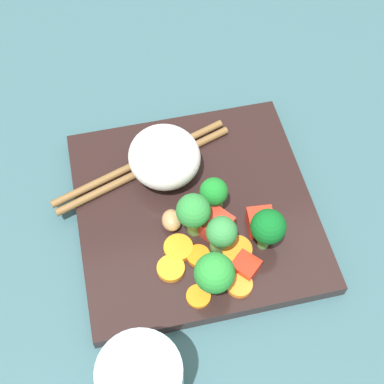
{
  "coord_description": "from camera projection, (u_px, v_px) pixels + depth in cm",
  "views": [
    {
      "loc": [
        -7.77,
        -30.18,
        52.8
      ],
      "look_at": [
        -0.19,
        0.54,
        3.61
      ],
      "focal_mm": 51.18,
      "sensor_mm": 36.0,
      "label": 1
    }
  ],
  "objects": [
    {
      "name": "broccoli_floret_0",
      "position": [
        193.0,
        213.0,
        0.55
      ],
      "size": [
        3.55,
        3.55,
        5.98
      ],
      "color": "#6FA346",
      "rests_on": "square_plate"
    },
    {
      "name": "carrot_slice_5",
      "position": [
        171.0,
        269.0,
        0.55
      ],
      "size": [
        2.87,
        2.87,
        0.64
      ],
      "primitive_type": "cylinder",
      "rotation": [
        0.0,
        0.0,
        6.28
      ],
      "color": "orange",
      "rests_on": "square_plate"
    },
    {
      "name": "carrot_slice_1",
      "position": [
        237.0,
        249.0,
        0.57
      ],
      "size": [
        4.04,
        4.04,
        0.41
      ],
      "primitive_type": "cylinder",
      "rotation": [
        0.0,
        0.0,
        5.04
      ],
      "color": "orange",
      "rests_on": "square_plate"
    },
    {
      "name": "chicken_piece_0",
      "position": [
        172.0,
        220.0,
        0.58
      ],
      "size": [
        2.35,
        2.73,
        1.92
      ],
      "primitive_type": "ellipsoid",
      "rotation": [
        0.0,
        0.0,
        1.47
      ],
      "color": "#AD8353",
      "rests_on": "square_plate"
    },
    {
      "name": "chopstick_pair",
      "position": [
        143.0,
        166.0,
        0.62
      ],
      "size": [
        21.59,
        8.64,
        0.85
      ],
      "rotation": [
        0.0,
        0.0,
        3.45
      ],
      "color": "brown",
      "rests_on": "square_plate"
    },
    {
      "name": "pepper_chunk_1",
      "position": [
        246.0,
        266.0,
        0.55
      ],
      "size": [
        3.37,
        3.39,
        1.45
      ],
      "primitive_type": "cube",
      "rotation": [
        0.0,
        0.0,
        5.41
      ],
      "color": "red",
      "rests_on": "square_plate"
    },
    {
      "name": "rice_mound",
      "position": [
        164.0,
        157.0,
        0.6
      ],
      "size": [
        11.0,
        11.05,
        6.13
      ],
      "primitive_type": "ellipsoid",
      "rotation": [
        0.0,
        0.0,
        3.75
      ],
      "color": "white",
      "rests_on": "square_plate"
    },
    {
      "name": "pepper_chunk_0",
      "position": [
        215.0,
        225.0,
        0.57
      ],
      "size": [
        4.37,
        4.34,
        2.18
      ],
      "primitive_type": "cube",
      "rotation": [
        0.0,
        0.0,
        5.36
      ],
      "color": "red",
      "rests_on": "square_plate"
    },
    {
      "name": "carrot_slice_4",
      "position": [
        198.0,
        256.0,
        0.56
      ],
      "size": [
        3.44,
        3.44,
        0.61
      ],
      "primitive_type": "cylinder",
      "rotation": [
        0.0,
        0.0,
        0.81
      ],
      "color": "orange",
      "rests_on": "square_plate"
    },
    {
      "name": "carrot_slice_2",
      "position": [
        239.0,
        285.0,
        0.55
      ],
      "size": [
        3.19,
        3.19,
        0.65
      ],
      "primitive_type": "cylinder",
      "rotation": [
        0.0,
        0.0,
        2.91
      ],
      "color": "orange",
      "rests_on": "square_plate"
    },
    {
      "name": "broccoli_floret_2",
      "position": [
        268.0,
        227.0,
        0.55
      ],
      "size": [
        3.64,
        3.64,
        5.42
      ],
      "color": "#58A247",
      "rests_on": "square_plate"
    },
    {
      "name": "square_plate",
      "position": [
        195.0,
        209.0,
        0.61
      ],
      "size": [
        26.17,
        26.17,
        1.61
      ],
      "primitive_type": "cube",
      "rotation": [
        0.0,
        0.0,
        -0.02
      ],
      "color": "black",
      "rests_on": "ground_plane"
    },
    {
      "name": "carrot_slice_3",
      "position": [
        198.0,
        296.0,
        0.54
      ],
      "size": [
        3.42,
        3.42,
        0.41
      ],
      "primitive_type": "cylinder",
      "rotation": [
        0.0,
        0.0,
        4.09
      ],
      "color": "orange",
      "rests_on": "square_plate"
    },
    {
      "name": "ground_plane",
      "position": [
        195.0,
        217.0,
        0.62
      ],
      "size": [
        110.0,
        110.0,
        2.0
      ],
      "primitive_type": "cube",
      "color": "#31565E"
    },
    {
      "name": "broccoli_floret_1",
      "position": [
        221.0,
        234.0,
        0.54
      ],
      "size": [
        3.19,
        3.19,
        5.13
      ],
      "color": "#568E4C",
      "rests_on": "square_plate"
    },
    {
      "name": "broccoli_floret_3",
      "position": [
        214.0,
        273.0,
        0.52
      ],
      "size": [
        3.97,
        3.97,
        5.55
      ],
      "color": "#5C964A",
      "rests_on": "square_plate"
    },
    {
      "name": "pepper_chunk_2",
      "position": [
        261.0,
        222.0,
        0.58
      ],
      "size": [
        3.0,
        3.15,
        1.97
      ],
      "primitive_type": "cube",
      "rotation": [
        0.0,
        0.0,
        3.03
      ],
      "color": "red",
      "rests_on": "square_plate"
    },
    {
      "name": "broccoli_floret_4",
      "position": [
        214.0,
        193.0,
        0.57
      ],
      "size": [
        3.03,
        3.03,
        4.74
      ],
      "color": "#72B254",
      "rests_on": "square_plate"
    },
    {
      "name": "carrot_slice_0",
      "position": [
        178.0,
        248.0,
        0.57
      ],
      "size": [
        3.77,
        3.77,
        0.65
      ],
      "primitive_type": "cylinder",
      "rotation": [
        0.0,
        0.0,
        0.27
      ],
      "color": "orange",
      "rests_on": "square_plate"
    }
  ]
}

